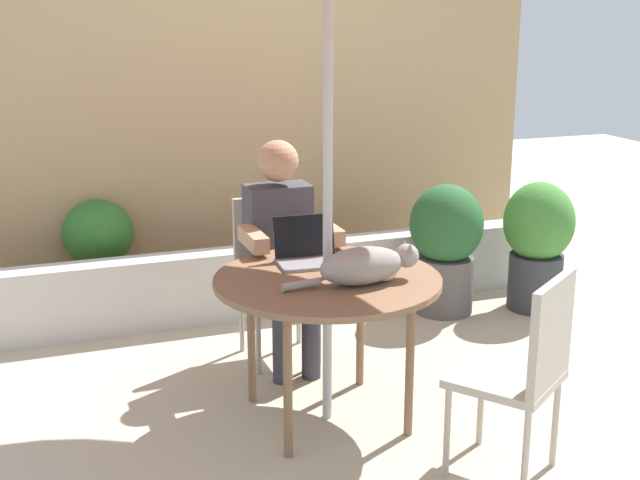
# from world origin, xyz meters

# --- Properties ---
(ground_plane) EXTENTS (14.00, 14.00, 0.00)m
(ground_plane) POSITION_xyz_m (0.00, 0.00, 0.00)
(ground_plane) COLOR #BCAD93
(fence_back) EXTENTS (4.56, 0.08, 1.96)m
(fence_back) POSITION_xyz_m (0.00, 2.12, 0.98)
(fence_back) COLOR tan
(fence_back) RESTS_ON ground
(planter_wall_low) EXTENTS (4.10, 0.20, 0.44)m
(planter_wall_low) POSITION_xyz_m (0.00, 1.47, 0.22)
(planter_wall_low) COLOR beige
(planter_wall_low) RESTS_ON ground
(patio_table) EXTENTS (1.05, 1.05, 0.71)m
(patio_table) POSITION_xyz_m (0.00, 0.00, 0.65)
(patio_table) COLOR brown
(patio_table) RESTS_ON ground
(chair_occupied) EXTENTS (0.40, 0.40, 0.89)m
(chair_occupied) POSITION_xyz_m (0.00, 0.84, 0.52)
(chair_occupied) COLOR #B2A899
(chair_occupied) RESTS_ON ground
(chair_empty) EXTENTS (0.56, 0.56, 0.89)m
(chair_empty) POSITION_xyz_m (0.56, -0.78, 0.52)
(chair_empty) COLOR #B2A899
(chair_empty) RESTS_ON ground
(person_seated) EXTENTS (0.48, 0.48, 1.23)m
(person_seated) POSITION_xyz_m (0.00, 0.68, 0.69)
(person_seated) COLOR #3F3F47
(person_seated) RESTS_ON ground
(laptop) EXTENTS (0.32, 0.27, 0.21)m
(laptop) POSITION_xyz_m (-0.01, 0.27, 0.77)
(laptop) COLOR gray
(laptop) RESTS_ON patio_table
(cat) EXTENTS (0.65, 0.21, 0.17)m
(cat) POSITION_xyz_m (0.13, -0.14, 0.79)
(cat) COLOR gray
(cat) RESTS_ON patio_table
(potted_plant_near_fence) EXTENTS (0.45, 0.45, 0.70)m
(potted_plant_near_fence) POSITION_xyz_m (-0.83, 1.98, 0.40)
(potted_plant_near_fence) COLOR #9E5138
(potted_plant_near_fence) RESTS_ON ground
(potted_plant_by_chair) EXTENTS (0.45, 0.45, 0.83)m
(potted_plant_by_chair) POSITION_xyz_m (1.79, 0.97, 0.46)
(potted_plant_by_chair) COLOR #33383D
(potted_plant_by_chair) RESTS_ON ground
(potted_plant_corner) EXTENTS (0.46, 0.46, 0.83)m
(potted_plant_corner) POSITION_xyz_m (1.21, 1.11, 0.45)
(potted_plant_corner) COLOR #595654
(potted_plant_corner) RESTS_ON ground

